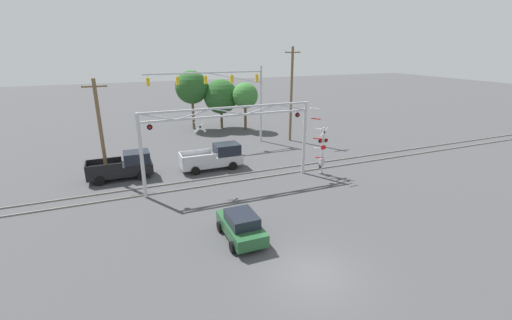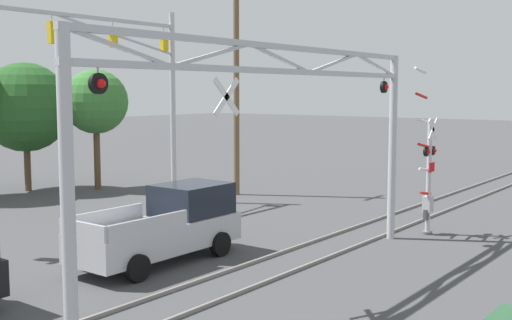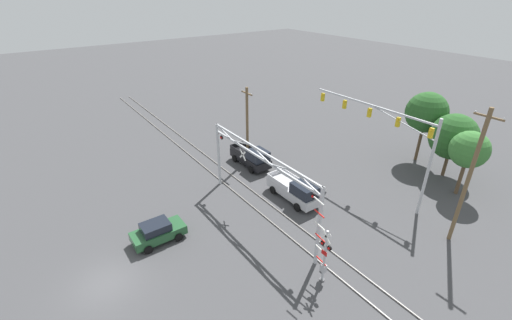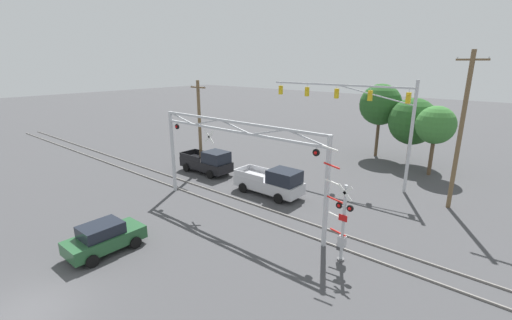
% 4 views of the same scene
% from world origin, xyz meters
% --- Properties ---
extents(ground_plane, '(200.00, 200.00, 0.00)m').
position_xyz_m(ground_plane, '(0.00, 0.00, 0.00)').
color(ground_plane, '#424244').
extents(rail_track_near, '(80.00, 0.08, 0.10)m').
position_xyz_m(rail_track_near, '(0.00, 12.40, 0.05)').
color(rail_track_near, gray).
rests_on(rail_track_near, ground_plane).
extents(rail_track_far, '(80.00, 0.08, 0.10)m').
position_xyz_m(rail_track_far, '(0.00, 13.83, 0.05)').
color(rail_track_far, gray).
rests_on(rail_track_far, ground_plane).
extents(crossing_gantry, '(13.13, 0.29, 6.09)m').
position_xyz_m(crossing_gantry, '(-0.01, 12.11, 4.21)').
color(crossing_gantry, '#B7BABF').
rests_on(crossing_gantry, ground_plane).
extents(crossing_signal_mast, '(1.81, 0.35, 5.73)m').
position_xyz_m(crossing_signal_mast, '(7.71, 11.38, 2.05)').
color(crossing_signal_mast, '#B7BABF').
rests_on(crossing_signal_mast, ground_plane).
extents(traffic_signal_span, '(12.36, 0.39, 8.35)m').
position_xyz_m(traffic_signal_span, '(3.91, 23.06, 5.96)').
color(traffic_signal_span, '#B7BABF').
rests_on(traffic_signal_span, ground_plane).
extents(pickup_truck_lead, '(5.34, 2.16, 2.14)m').
position_xyz_m(pickup_truck_lead, '(-0.10, 16.12, 1.02)').
color(pickup_truck_lead, '#B7B7BC').
rests_on(pickup_truck_lead, ground_plane).
extents(pickup_truck_following, '(5.02, 2.16, 2.14)m').
position_xyz_m(pickup_truck_following, '(-7.59, 16.66, 1.02)').
color(pickup_truck_following, black).
rests_on(pickup_truck_following, ground_plane).
extents(sedan_waiting, '(2.01, 3.85, 1.59)m').
position_xyz_m(sedan_waiting, '(-2.02, 4.28, 0.80)').
color(sedan_waiting, '#23512D').
rests_on(sedan_waiting, ground_plane).
extents(utility_pole_left, '(1.80, 0.28, 8.03)m').
position_xyz_m(utility_pole_left, '(-8.96, 17.02, 4.16)').
color(utility_pole_left, brown).
rests_on(utility_pole_left, ground_plane).
extents(utility_pole_right, '(1.80, 0.28, 10.28)m').
position_xyz_m(utility_pole_right, '(10.46, 22.06, 5.29)').
color(utility_pole_right, brown).
rests_on(utility_pole_right, ground_plane).
extents(background_tree_beyond_span, '(4.15, 4.15, 7.46)m').
position_xyz_m(background_tree_beyond_span, '(1.55, 31.97, 5.37)').
color(background_tree_beyond_span, brown).
rests_on(background_tree_beyond_span, ground_plane).
extents(background_tree_far_left_verge, '(3.23, 3.23, 6.04)m').
position_xyz_m(background_tree_far_left_verge, '(7.56, 28.78, 4.40)').
color(background_tree_far_left_verge, brown).
rests_on(background_tree_far_left_verge, ground_plane).
extents(background_tree_far_right_verge, '(4.40, 4.40, 6.36)m').
position_xyz_m(background_tree_far_right_verge, '(5.08, 31.07, 4.15)').
color(background_tree_far_right_verge, brown).
rests_on(background_tree_far_right_verge, ground_plane).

